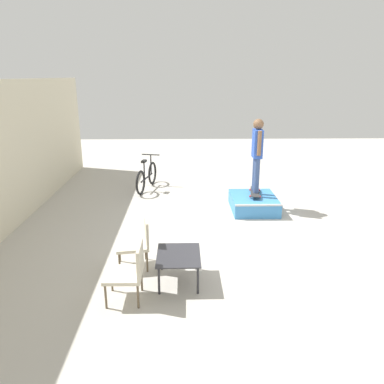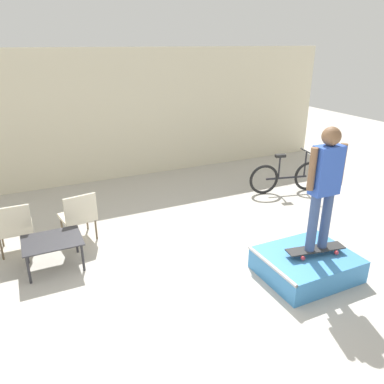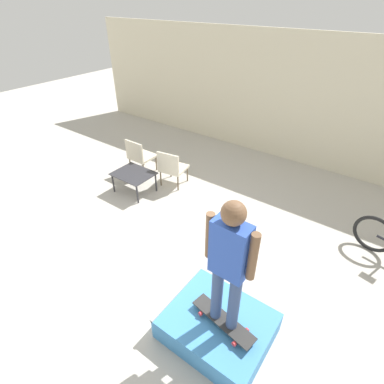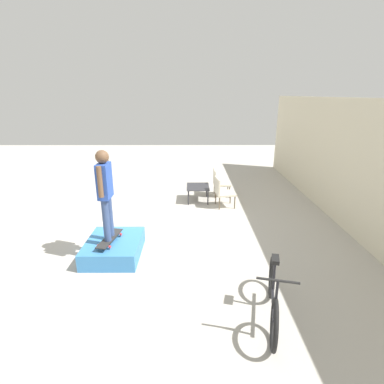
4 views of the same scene
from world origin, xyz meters
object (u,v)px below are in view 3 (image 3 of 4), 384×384
object	(u,v)px
patio_chair_left	(140,155)
skateboard_on_ramp	(223,320)
patio_chair_right	(172,167)
person_skater	(229,260)
skate_ramp_box	(217,325)
coffee_table	(134,175)

from	to	relation	value
patio_chair_left	skateboard_on_ramp	bearing A→B (deg)	147.30
patio_chair_right	person_skater	bearing A→B (deg)	129.69
skate_ramp_box	patio_chair_left	xyz separation A→B (m)	(-3.69, 2.42, 0.30)
person_skater	patio_chair_left	distance (m)	4.61
person_skater	patio_chair_left	bearing A→B (deg)	148.01
coffee_table	patio_chair_right	size ratio (longest dim) A/B	0.97
skate_ramp_box	patio_chair_left	distance (m)	4.42
patio_chair_right	coffee_table	bearing A→B (deg)	44.80
person_skater	coffee_table	world-z (taller)	person_skater
skateboard_on_ramp	person_skater	size ratio (longest dim) A/B	0.51
skateboard_on_ramp	patio_chair_left	distance (m)	4.51
person_skater	skateboard_on_ramp	bearing A→B (deg)	154.49
patio_chair_right	skateboard_on_ramp	bearing A→B (deg)	129.69
person_skater	coffee_table	xyz separation A→B (m)	(-3.30, 1.78, -1.03)
skateboard_on_ramp	skate_ramp_box	bearing A→B (deg)	166.33
coffee_table	person_skater	bearing A→B (deg)	-28.38
patio_chair_left	coffee_table	bearing A→B (deg)	125.77
skate_ramp_box	patio_chair_right	bearing A→B (deg)	138.25
person_skater	patio_chair_left	size ratio (longest dim) A/B	2.02
coffee_table	patio_chair_right	world-z (taller)	patio_chair_right
coffee_table	skateboard_on_ramp	bearing A→B (deg)	-28.38
skate_ramp_box	person_skater	world-z (taller)	person_skater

